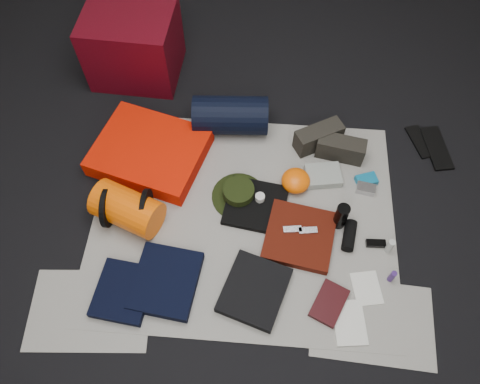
# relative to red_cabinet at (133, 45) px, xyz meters

# --- Properties ---
(floor) EXTENTS (4.50, 4.50, 0.02)m
(floor) POSITION_rel_red_cabinet_xyz_m (0.75, -1.02, -0.23)
(floor) COLOR black
(floor) RESTS_ON ground
(newspaper_mat) EXTENTS (1.60, 1.30, 0.01)m
(newspaper_mat) POSITION_rel_red_cabinet_xyz_m (0.75, -1.02, -0.22)
(newspaper_mat) COLOR #B2AFA4
(newspaper_mat) RESTS_ON floor
(newspaper_sheet_front_left) EXTENTS (0.61, 0.44, 0.00)m
(newspaper_sheet_front_left) POSITION_rel_red_cabinet_xyz_m (0.05, -1.57, -0.22)
(newspaper_sheet_front_left) COLOR #B2AFA4
(newspaper_sheet_front_left) RESTS_ON floor
(newspaper_sheet_front_right) EXTENTS (0.60, 0.43, 0.00)m
(newspaper_sheet_front_right) POSITION_rel_red_cabinet_xyz_m (1.40, -1.52, -0.22)
(newspaper_sheet_front_right) COLOR #B2AFA4
(newspaper_sheet_front_right) RESTS_ON floor
(red_cabinet) EXTENTS (0.55, 0.46, 0.44)m
(red_cabinet) POSITION_rel_red_cabinet_xyz_m (0.00, 0.00, 0.00)
(red_cabinet) COLOR #520610
(red_cabinet) RESTS_ON floor
(sleeping_pad) EXTENTS (0.70, 0.63, 0.11)m
(sleeping_pad) POSITION_rel_red_cabinet_xyz_m (0.19, -0.67, -0.16)
(sleeping_pad) COLOR red
(sleeping_pad) RESTS_ON newspaper_mat
(stuff_sack) EXTENTS (0.40, 0.32, 0.20)m
(stuff_sack) POSITION_rel_red_cabinet_xyz_m (0.15, -1.07, -0.11)
(stuff_sack) COLOR #FC5B04
(stuff_sack) RESTS_ON newspaper_mat
(sack_strap_left) EXTENTS (0.02, 0.22, 0.22)m
(sack_strap_left) POSITION_rel_red_cabinet_xyz_m (0.05, -1.07, -0.11)
(sack_strap_left) COLOR black
(sack_strap_left) RESTS_ON newspaper_mat
(sack_strap_right) EXTENTS (0.02, 0.22, 0.22)m
(sack_strap_right) POSITION_rel_red_cabinet_xyz_m (0.25, -1.07, -0.11)
(sack_strap_right) COLOR black
(sack_strap_right) RESTS_ON newspaper_mat
(navy_duffel) EXTENTS (0.44, 0.25, 0.22)m
(navy_duffel) POSITION_rel_red_cabinet_xyz_m (0.63, -0.42, -0.10)
(navy_duffel) COLOR black
(navy_duffel) RESTS_ON newspaper_mat
(boonie_brim) EXTENTS (0.38, 0.38, 0.01)m
(boonie_brim) POSITION_rel_red_cabinet_xyz_m (0.72, -0.90, -0.21)
(boonie_brim) COLOR black
(boonie_brim) RESTS_ON newspaper_mat
(boonie_crown) EXTENTS (0.17, 0.17, 0.07)m
(boonie_crown) POSITION_rel_red_cabinet_xyz_m (0.72, -0.90, -0.17)
(boonie_crown) COLOR black
(boonie_crown) RESTS_ON boonie_brim
(hiking_boot_left) EXTENTS (0.29, 0.23, 0.14)m
(hiking_boot_left) POSITION_rel_red_cabinet_xyz_m (1.15, -0.51, -0.14)
(hiking_boot_left) COLOR #28251F
(hiking_boot_left) RESTS_ON newspaper_mat
(hiking_boot_right) EXTENTS (0.28, 0.15, 0.13)m
(hiking_boot_right) POSITION_rel_red_cabinet_xyz_m (1.27, -0.58, -0.15)
(hiking_boot_right) COLOR #28251F
(hiking_boot_right) RESTS_ON newspaper_mat
(flip_flop_left) EXTENTS (0.16, 0.25, 0.01)m
(flip_flop_left) POSITION_rel_red_cabinet_xyz_m (1.75, -0.44, -0.21)
(flip_flop_left) COLOR black
(flip_flop_left) RESTS_ON floor
(flip_flop_right) EXTENTS (0.17, 0.32, 0.02)m
(flip_flop_right) POSITION_rel_red_cabinet_xyz_m (1.84, -0.48, -0.21)
(flip_flop_right) COLOR black
(flip_flop_right) RESTS_ON floor
(trousers_navy_a) EXTENTS (0.29, 0.32, 0.05)m
(trousers_navy_a) POSITION_rel_red_cabinet_xyz_m (0.20, -1.48, -0.19)
(trousers_navy_a) COLOR black
(trousers_navy_a) RESTS_ON newspaper_mat
(trousers_navy_b) EXTENTS (0.34, 0.38, 0.05)m
(trousers_navy_b) POSITION_rel_red_cabinet_xyz_m (0.40, -1.42, -0.19)
(trousers_navy_b) COLOR black
(trousers_navy_b) RESTS_ON newspaper_mat
(trousers_charcoal) EXTENTS (0.37, 0.40, 0.05)m
(trousers_charcoal) POSITION_rel_red_cabinet_xyz_m (0.83, -1.43, -0.19)
(trousers_charcoal) COLOR black
(trousers_charcoal) RESTS_ON newspaper_mat
(black_tshirt) EXTENTS (0.36, 0.34, 0.03)m
(black_tshirt) POSITION_rel_red_cabinet_xyz_m (0.81, -0.95, -0.20)
(black_tshirt) COLOR black
(black_tshirt) RESTS_ON newspaper_mat
(red_shirt) EXTENTS (0.40, 0.40, 0.05)m
(red_shirt) POSITION_rel_red_cabinet_xyz_m (1.05, -1.12, -0.19)
(red_shirt) COLOR #491208
(red_shirt) RESTS_ON newspaper_mat
(orange_stuff_sack) EXTENTS (0.18, 0.18, 0.10)m
(orange_stuff_sack) POSITION_rel_red_cabinet_xyz_m (1.02, -0.80, -0.16)
(orange_stuff_sack) COLOR #FC5B04
(orange_stuff_sack) RESTS_ON newspaper_mat
(first_aid_pouch) EXTENTS (0.21, 0.17, 0.05)m
(first_aid_pouch) POSITION_rel_red_cabinet_xyz_m (1.18, -0.74, -0.19)
(first_aid_pouch) COLOR gray
(first_aid_pouch) RESTS_ON newspaper_mat
(water_bottle) EXTENTS (0.09, 0.09, 0.17)m
(water_bottle) POSITION_rel_red_cabinet_xyz_m (1.25, -1.02, -0.13)
(water_bottle) COLOR black
(water_bottle) RESTS_ON newspaper_mat
(speaker) EXTENTS (0.09, 0.17, 0.06)m
(speaker) POSITION_rel_red_cabinet_xyz_m (1.30, -1.10, -0.18)
(speaker) COLOR black
(speaker) RESTS_ON newspaper_mat
(compact_camera) EXTENTS (0.11, 0.08, 0.04)m
(compact_camera) POSITION_rel_red_cabinet_xyz_m (1.41, -0.80, -0.19)
(compact_camera) COLOR #B9B8BE
(compact_camera) RESTS_ON newspaper_mat
(cyan_case) EXTENTS (0.13, 0.11, 0.04)m
(cyan_case) POSITION_rel_red_cabinet_xyz_m (1.42, -0.75, -0.19)
(cyan_case) COLOR #0F6A94
(cyan_case) RESTS_ON newspaper_mat
(toiletry_purple) EXTENTS (0.03, 0.03, 0.08)m
(toiletry_purple) POSITION_rel_red_cabinet_xyz_m (1.50, -1.31, -0.17)
(toiletry_purple) COLOR #3E216B
(toiletry_purple) RESTS_ON newspaper_mat
(toiletry_clear) EXTENTS (0.04, 0.04, 0.10)m
(toiletry_clear) POSITION_rel_red_cabinet_xyz_m (1.50, -1.15, -0.16)
(toiletry_clear) COLOR #B7BCB7
(toiletry_clear) RESTS_ON newspaper_mat
(paperback_book) EXTENTS (0.21, 0.24, 0.03)m
(paperback_book) POSITION_rel_red_cabinet_xyz_m (1.20, -1.46, -0.20)
(paperback_book) COLOR black
(paperback_book) RESTS_ON newspaper_mat
(map_booklet) EXTENTS (0.17, 0.23, 0.01)m
(map_booklet) POSITION_rel_red_cabinet_xyz_m (1.29, -1.54, -0.21)
(map_booklet) COLOR silver
(map_booklet) RESTS_ON newspaper_mat
(map_printout) EXTENTS (0.16, 0.19, 0.01)m
(map_printout) POSITION_rel_red_cabinet_xyz_m (1.38, -1.37, -0.21)
(map_printout) COLOR silver
(map_printout) RESTS_ON newspaper_mat
(sunglasses) EXTENTS (0.10, 0.04, 0.02)m
(sunglasses) POSITION_rel_red_cabinet_xyz_m (1.44, -1.13, -0.20)
(sunglasses) COLOR black
(sunglasses) RESTS_ON newspaper_mat
(key_cluster) EXTENTS (0.08, 0.08, 0.01)m
(key_cluster) POSITION_rel_red_cabinet_xyz_m (0.14, -1.58, -0.21)
(key_cluster) COLOR #B9B8BE
(key_cluster) RESTS_ON newspaper_mat
(tape_roll) EXTENTS (0.05, 0.05, 0.04)m
(tape_roll) POSITION_rel_red_cabinet_xyz_m (0.83, -0.92, -0.16)
(tape_roll) COLOR silver
(tape_roll) RESTS_ON black_tshirt
(energy_bar_a) EXTENTS (0.10, 0.05, 0.01)m
(energy_bar_a) POSITION_rel_red_cabinet_xyz_m (1.01, -1.10, -0.16)
(energy_bar_a) COLOR #B9B8BE
(energy_bar_a) RESTS_ON red_shirt
(energy_bar_b) EXTENTS (0.10, 0.05, 0.01)m
(energy_bar_b) POSITION_rel_red_cabinet_xyz_m (1.09, -1.10, -0.16)
(energy_bar_b) COLOR #B9B8BE
(energy_bar_b) RESTS_ON red_shirt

